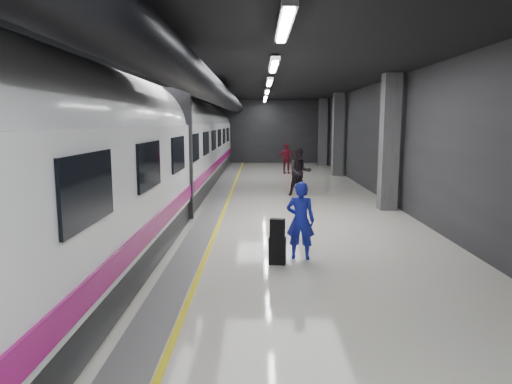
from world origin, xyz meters
TOP-DOWN VIEW (x-y plane):
  - ground at (0.00, 0.00)m, footprint 40.00×40.00m
  - platform_hall at (-0.29, 0.96)m, footprint 10.02×40.02m
  - train at (-3.25, -0.00)m, footprint 3.05×38.00m
  - traveler_main at (1.10, -3.68)m, footprint 0.68×0.51m
  - suitcase_main at (0.60, -4.07)m, footprint 0.38×0.27m
  - shoulder_bag at (0.59, -4.09)m, footprint 0.33×0.22m
  - traveler_far_a at (1.85, 4.86)m, footprint 1.03×0.85m
  - traveler_far_b at (1.79, 12.99)m, footprint 1.05×0.53m
  - suitcase_far at (2.00, 8.56)m, footprint 0.37×0.24m

SIDE VIEW (x-z plane):
  - ground at x=0.00m, z-range 0.00..0.00m
  - suitcase_far at x=2.00m, z-range 0.00..0.54m
  - suitcase_main at x=0.60m, z-range 0.00..0.57m
  - shoulder_bag at x=0.59m, z-range 0.57..0.97m
  - traveler_main at x=1.10m, z-range 0.00..1.68m
  - traveler_far_b at x=1.79m, z-range 0.00..1.73m
  - traveler_far_a at x=1.85m, z-range 0.00..1.93m
  - train at x=-3.25m, z-range 0.04..4.09m
  - platform_hall at x=-0.29m, z-range 1.28..5.79m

